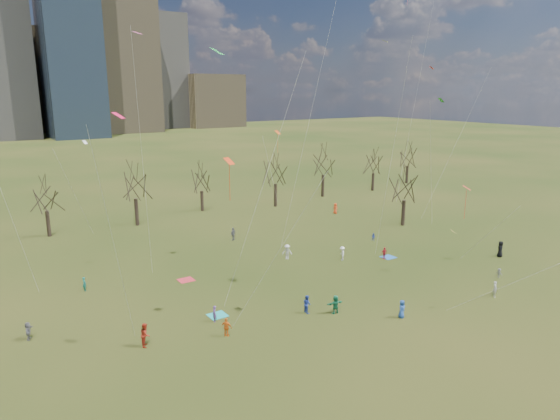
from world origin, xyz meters
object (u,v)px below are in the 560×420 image
person_4 (227,327)px  person_2 (145,335)px  blanket_navy (388,257)px  person_1 (495,289)px  blanket_crimson (186,280)px  blanket_teal (217,315)px  person_0 (402,309)px

person_4 → person_2: bearing=33.5°
blanket_navy → person_2: 31.94m
person_1 → person_2: 32.98m
blanket_navy → blanket_crimson: size_ratio=1.00×
person_1 → blanket_navy: bearing=36.8°
blanket_teal → person_1: person_1 is taller
person_1 → person_4: bearing=110.9°
blanket_crimson → person_1: person_1 is taller
blanket_navy → person_4: bearing=-164.9°
person_0 → person_4: bearing=137.8°
blanket_navy → person_1: bearing=-89.9°
blanket_navy → blanket_crimson: (-23.34, 6.56, 0.00)m
blanket_crimson → person_1: (23.37, -20.73, 0.77)m
person_2 → person_4: (6.03, -2.15, -0.15)m
person_2 → person_4: 6.40m
person_0 → blanket_teal: bearing=123.5°
blanket_teal → blanket_crimson: bearing=83.5°
blanket_navy → person_4: size_ratio=0.99×
blanket_teal → person_2: 7.43m
blanket_navy → person_0: 16.60m
blanket_teal → blanket_navy: (24.42, 2.98, 0.00)m
blanket_crimson → person_4: person_4 is taller
blanket_teal → person_4: bearing=-105.9°
blanket_navy → person_0: person_0 is taller
blanket_teal → blanket_navy: same height
blanket_crimson → person_0: person_0 is taller
blanket_teal → person_0: bearing=-35.1°
blanket_crimson → blanket_teal: bearing=-96.5°
blanket_navy → person_2: bearing=-171.4°
blanket_crimson → person_4: 13.67m
blanket_teal → person_0: size_ratio=0.97×
person_1 → blanket_crimson: bearing=85.1°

